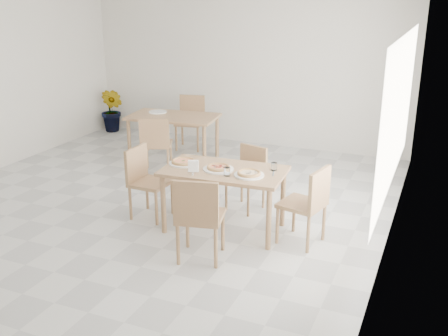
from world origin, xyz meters
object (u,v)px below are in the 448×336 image
at_px(pizza_pepperoni, 218,167).
at_px(napkin_holder, 193,167).
at_px(plate_mushroom, 249,175).
at_px(chair_north, 249,173).
at_px(pizza_margherita, 183,161).
at_px(chair_south, 199,214).
at_px(tumbler_a, 227,172).
at_px(chair_west, 145,177).
at_px(potted_plant, 113,110).
at_px(plate_margherita, 183,163).
at_px(plate_pepperoni, 218,169).
at_px(tumbler_b, 274,166).
at_px(pizza_mushroom, 249,173).
at_px(main_table, 224,177).
at_px(chair_back_s, 156,141).
at_px(chair_back_n, 191,118).
at_px(plate_empty, 158,112).
at_px(second_table, 173,121).
at_px(chair_east, 309,200).

relative_size(pizza_pepperoni, napkin_holder, 1.91).
bearing_deg(pizza_pepperoni, plate_mushroom, -7.14).
xyz_separation_m(chair_north, pizza_margherita, (-0.55, -0.74, 0.31)).
distance_m(chair_south, plate_mushroom, 0.81).
xyz_separation_m(chair_north, tumbler_a, (0.09, -0.92, 0.33)).
distance_m(chair_west, potted_plant, 4.32).
bearing_deg(plate_margherita, chair_north, 53.54).
bearing_deg(plate_pepperoni, napkin_holder, -139.50).
distance_m(tumbler_b, potted_plant, 5.36).
bearing_deg(tumbler_b, chair_west, -172.10).
distance_m(pizza_mushroom, pizza_pepperoni, 0.40).
distance_m(main_table, chair_north, 0.76).
bearing_deg(chair_back_s, tumbler_b, 129.56).
bearing_deg(chair_south, pizza_pepperoni, -93.75).
relative_size(pizza_margherita, chair_back_n, 0.39).
bearing_deg(plate_pepperoni, pizza_margherita, 175.82).
bearing_deg(chair_north, plate_margherita, -112.33).
distance_m(pizza_pepperoni, plate_empty, 3.15).
relative_size(chair_south, chair_west, 1.05).
distance_m(main_table, napkin_holder, 0.39).
distance_m(tumbler_a, chair_back_s, 2.46).
bearing_deg(chair_back_s, napkin_holder, 109.29).
height_order(plate_pepperoni, second_table, plate_pepperoni).
distance_m(plate_margherita, plate_mushroom, 0.87).
xyz_separation_m(pizza_mushroom, second_table, (-2.18, 2.26, -0.12)).
height_order(plate_empty, potted_plant, potted_plant).
bearing_deg(potted_plant, plate_pepperoni, -41.39).
bearing_deg(napkin_holder, chair_west, 144.46).
distance_m(plate_margherita, tumbler_b, 1.08).
bearing_deg(main_table, pizza_pepperoni, -145.88).
height_order(chair_south, tumbler_a, chair_south).
relative_size(chair_north, plate_empty, 2.71).
distance_m(chair_east, plate_margherita, 1.55).
bearing_deg(plate_margherita, second_table, 121.29).
height_order(chair_south, plate_empty, chair_south).
relative_size(second_table, plate_empty, 5.09).
height_order(tumbler_a, plate_empty, tumbler_a).
height_order(pizza_margherita, chair_back_n, chair_back_n).
distance_m(chair_north, napkin_holder, 1.07).
xyz_separation_m(chair_west, tumbler_a, (1.17, -0.16, 0.28)).
bearing_deg(chair_north, main_table, -78.10).
height_order(chair_east, plate_margherita, chair_east).
relative_size(chair_north, napkin_holder, 5.78).
bearing_deg(tumbler_a, pizza_margherita, 164.15).
height_order(plate_mushroom, tumbler_b, tumbler_b).
bearing_deg(napkin_holder, main_table, 19.33).
relative_size(chair_south, chair_back_s, 1.03).
relative_size(plate_empty, potted_plant, 0.34).
xyz_separation_m(chair_east, napkin_holder, (-1.28, -0.25, 0.29)).
height_order(pizza_margherita, plate_empty, pizza_margherita).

